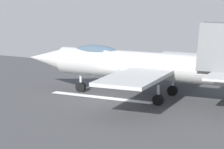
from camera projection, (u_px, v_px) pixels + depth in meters
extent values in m
plane|color=slate|center=(113.00, 99.00, 39.75)|extent=(400.00, 400.00, 0.00)
cube|color=#3F3E3F|center=(113.00, 99.00, 39.74)|extent=(240.00, 26.00, 0.02)
cube|color=white|center=(101.00, 97.00, 40.15)|extent=(8.00, 0.70, 0.00)
cylinder|color=#ADAAA7|center=(142.00, 65.00, 39.61)|extent=(12.85, 2.45, 1.96)
cone|color=#ADAAA7|center=(46.00, 58.00, 42.74)|extent=(3.01, 1.78, 1.66)
ellipsoid|color=#3F5160|center=(96.00, 52.00, 40.91)|extent=(3.64, 1.24, 1.10)
cube|color=#ADAAA7|center=(134.00, 78.00, 35.59)|extent=(3.64, 6.28, 0.24)
cube|color=#ADAAA7|center=(173.00, 59.00, 42.88)|extent=(3.64, 6.28, 0.24)
cube|color=#575859|center=(217.00, 48.00, 36.27)|extent=(2.63, 1.05, 3.14)
cube|color=#575859|center=(224.00, 44.00, 37.89)|extent=(2.63, 1.05, 3.14)
cylinder|color=silver|center=(81.00, 83.00, 41.88)|extent=(0.18, 0.18, 1.40)
cylinder|color=black|center=(81.00, 87.00, 41.94)|extent=(0.77, 0.33, 0.76)
cylinder|color=silver|center=(158.00, 95.00, 37.77)|extent=(0.18, 0.18, 1.40)
cylinder|color=black|center=(158.00, 100.00, 37.83)|extent=(0.77, 0.33, 0.76)
cylinder|color=silver|center=(173.00, 86.00, 40.65)|extent=(0.18, 0.18, 1.40)
cylinder|color=black|center=(173.00, 91.00, 40.71)|extent=(0.77, 0.33, 0.76)
cube|color=#1E2338|center=(83.00, 60.00, 54.47)|extent=(0.24, 0.36, 0.83)
cube|color=orange|center=(83.00, 53.00, 54.36)|extent=(0.50, 0.40, 0.57)
sphere|color=tan|center=(83.00, 49.00, 54.28)|extent=(0.22, 0.22, 0.22)
cylinder|color=orange|center=(80.00, 53.00, 54.56)|extent=(0.10, 0.10, 0.53)
cylinder|color=orange|center=(85.00, 54.00, 54.16)|extent=(0.10, 0.10, 0.53)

